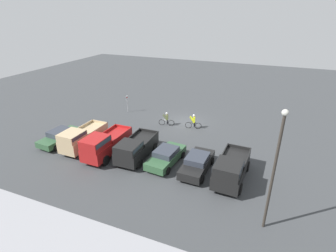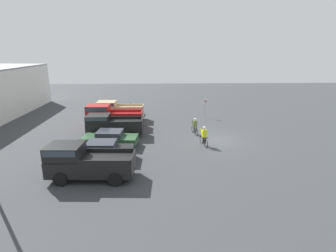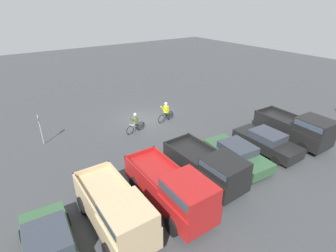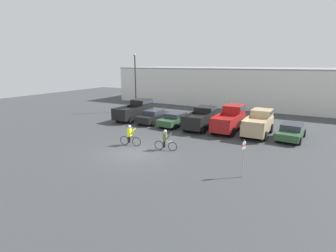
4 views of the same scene
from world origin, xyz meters
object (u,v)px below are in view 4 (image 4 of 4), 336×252
at_px(pickup_truck_0, 136,110).
at_px(sedan_0, 154,116).
at_px(sedan_1, 175,119).
at_px(sedan_2, 291,131).
at_px(pickup_truck_2, 230,118).
at_px(fire_lane_sign, 243,155).
at_px(pickup_truck_1, 201,118).
at_px(cyclist_1, 130,135).
at_px(cyclist_0, 165,140).
at_px(pickup_truck_3, 259,122).
at_px(lamppost, 135,79).

relative_size(pickup_truck_0, sedan_0, 1.17).
xyz_separation_m(sedan_0, sedan_1, (2.80, -0.11, -0.02)).
bearing_deg(sedan_1, sedan_2, 2.24).
bearing_deg(pickup_truck_2, sedan_2, -5.07).
bearing_deg(fire_lane_sign, sedan_0, 141.51).
xyz_separation_m(pickup_truck_1, cyclist_1, (-2.84, -8.20, -0.23)).
bearing_deg(fire_lane_sign, cyclist_0, 161.80).
xyz_separation_m(pickup_truck_0, pickup_truck_2, (11.19, 0.35, 0.05)).
xyz_separation_m(sedan_2, cyclist_1, (-11.24, -8.29, 0.15)).
distance_m(sedan_1, cyclist_0, 8.11).
bearing_deg(pickup_truck_2, sedan_0, -174.41).
relative_size(sedan_1, pickup_truck_3, 0.90).
distance_m(pickup_truck_2, pickup_truck_3, 2.82).
bearing_deg(lamppost, fire_lane_sign, -38.38).
xyz_separation_m(pickup_truck_1, sedan_2, (8.41, 0.09, -0.38)).
bearing_deg(pickup_truck_2, cyclist_1, -122.73).
bearing_deg(pickup_truck_0, pickup_truck_1, -1.63).
bearing_deg(sedan_1, cyclist_0, -67.85).
bearing_deg(fire_lane_sign, pickup_truck_0, 145.81).
height_order(pickup_truck_1, fire_lane_sign, fire_lane_sign).
xyz_separation_m(cyclist_1, fire_lane_sign, (9.46, -1.74, 0.53)).
distance_m(sedan_2, lamppost, 20.30).
bearing_deg(sedan_0, cyclist_0, -52.45).
height_order(sedan_1, lamppost, lamppost).
relative_size(pickup_truck_2, pickup_truck_3, 1.09).
xyz_separation_m(cyclist_1, lamppost, (-8.29, 12.32, 3.60)).
relative_size(sedan_1, cyclist_0, 2.61).
bearing_deg(pickup_truck_2, cyclist_0, -106.80).
bearing_deg(cyclist_1, fire_lane_sign, -10.44).
distance_m(pickup_truck_3, cyclist_1, 11.95).
xyz_separation_m(pickup_truck_1, fire_lane_sign, (6.62, -9.95, 0.30)).
height_order(cyclist_1, fire_lane_sign, fire_lane_sign).
bearing_deg(pickup_truck_0, pickup_truck_2, 1.78).
relative_size(sedan_0, sedan_2, 0.99).
bearing_deg(pickup_truck_3, lamppost, 166.98).
height_order(pickup_truck_1, cyclist_1, pickup_truck_1).
bearing_deg(sedan_0, pickup_truck_0, 170.33).
relative_size(cyclist_0, fire_lane_sign, 0.78).
distance_m(cyclist_0, lamppost, 16.92).
height_order(pickup_truck_2, fire_lane_sign, pickup_truck_2).
height_order(sedan_0, cyclist_1, cyclist_1).
xyz_separation_m(pickup_truck_2, cyclist_1, (-5.65, -8.79, -0.37)).
height_order(sedan_0, pickup_truck_2, pickup_truck_2).
bearing_deg(pickup_truck_0, sedan_0, -9.67).
bearing_deg(sedan_1, pickup_truck_1, 7.08).
height_order(sedan_1, fire_lane_sign, fire_lane_sign).
distance_m(sedan_2, cyclist_1, 13.97).
distance_m(pickup_truck_3, sedan_2, 2.84).
bearing_deg(pickup_truck_3, pickup_truck_2, 172.99).
relative_size(pickup_truck_2, sedan_2, 1.21).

